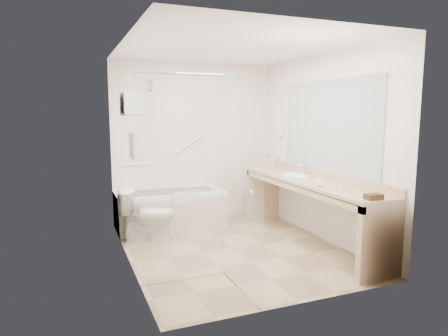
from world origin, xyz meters
name	(u,v)px	position (x,y,z in m)	size (l,w,h in m)	color
floor	(233,248)	(0.00, 0.00, 0.00)	(3.20, 3.20, 0.00)	tan
ceiling	(233,47)	(0.00, 0.00, 2.50)	(2.60, 3.20, 0.10)	white
wall_back	(194,142)	(0.00, 1.60, 1.25)	(2.60, 0.10, 2.50)	white
wall_front	(305,168)	(0.00, -1.60, 1.25)	(2.60, 0.10, 2.50)	white
wall_left	(126,155)	(-1.30, 0.00, 1.25)	(0.10, 3.20, 2.50)	white
wall_right	(321,148)	(1.30, 0.00, 1.25)	(0.10, 3.20, 2.50)	white
bathtub	(170,209)	(-0.50, 1.24, 0.28)	(1.60, 0.73, 0.59)	white
grab_bar_short	(135,164)	(-0.95, 1.56, 0.95)	(0.03, 0.03, 0.40)	silver
grab_bar_long	(192,142)	(-0.05, 1.56, 1.25)	(0.03, 0.03, 0.60)	silver
shower_enclosure	(211,181)	(-0.63, -0.93, 1.07)	(0.96, 0.91, 2.11)	silver
towel_shelf	(132,110)	(-1.17, 0.35, 1.75)	(0.24, 0.55, 0.81)	silver
vanity_counter	(309,195)	(1.02, -0.15, 0.64)	(0.55, 2.70, 0.95)	tan
sink	(295,177)	(1.05, 0.25, 0.82)	(0.40, 0.52, 0.14)	white
faucet	(304,169)	(1.20, 0.25, 0.93)	(0.03, 0.03, 0.14)	silver
mirror	(328,126)	(1.29, -0.15, 1.55)	(0.02, 2.00, 1.20)	#A8AEB4
hairdryer_unit	(279,130)	(1.25, 1.05, 1.45)	(0.08, 0.10, 0.18)	white
toilet	(147,215)	(-0.95, 0.70, 0.36)	(0.41, 0.73, 0.71)	white
amenity_basket	(374,197)	(0.96, -1.40, 0.88)	(0.17, 0.11, 0.06)	#4E351B
soap_bottle_a	(343,188)	(0.97, -0.91, 0.88)	(0.05, 0.12, 0.05)	white
soap_bottle_b	(319,182)	(0.86, -0.61, 0.90)	(0.10, 0.13, 0.10)	white
water_bottle_left	(269,163)	(1.01, 0.95, 0.94)	(0.06, 0.06, 0.20)	silver
water_bottle_mid	(279,166)	(0.94, 0.52, 0.95)	(0.07, 0.07, 0.22)	silver
water_bottle_right	(266,162)	(1.05, 1.10, 0.94)	(0.06, 0.06, 0.19)	silver
drinking_glass_near	(264,165)	(0.98, 1.06, 0.89)	(0.07, 0.07, 0.09)	silver
drinking_glass_far	(292,175)	(0.91, 0.09, 0.89)	(0.06, 0.06, 0.08)	silver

